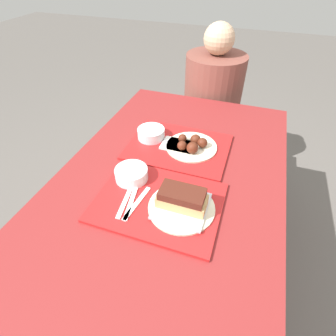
# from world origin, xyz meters

# --- Properties ---
(ground_plane) EXTENTS (12.00, 12.00, 0.00)m
(ground_plane) POSITION_xyz_m (0.00, 0.00, 0.00)
(ground_plane) COLOR #605B56
(picnic_table) EXTENTS (0.89, 1.40, 0.78)m
(picnic_table) POSITION_xyz_m (0.00, 0.00, 0.67)
(picnic_table) COLOR maroon
(picnic_table) RESTS_ON ground_plane
(picnic_bench_far) EXTENTS (0.84, 0.28, 0.47)m
(picnic_bench_far) POSITION_xyz_m (0.00, 0.92, 0.39)
(picnic_bench_far) COLOR maroon
(picnic_bench_far) RESTS_ON ground_plane
(tray_near) EXTENTS (0.45, 0.34, 0.01)m
(tray_near) POSITION_xyz_m (0.01, -0.17, 0.78)
(tray_near) COLOR red
(tray_near) RESTS_ON picnic_table
(tray_far) EXTENTS (0.45, 0.34, 0.01)m
(tray_far) POSITION_xyz_m (-0.02, 0.18, 0.78)
(tray_far) COLOR red
(tray_far) RESTS_ON picnic_table
(bowl_coleslaw_near) EXTENTS (0.13, 0.13, 0.05)m
(bowl_coleslaw_near) POSITION_xyz_m (-0.13, -0.09, 0.81)
(bowl_coleslaw_near) COLOR silver
(bowl_coleslaw_near) RESTS_ON tray_near
(brisket_sandwich_plate) EXTENTS (0.23, 0.23, 0.09)m
(brisket_sandwich_plate) POSITION_xyz_m (0.09, -0.17, 0.82)
(brisket_sandwich_plate) COLOR beige
(brisket_sandwich_plate) RESTS_ON tray_near
(plastic_fork_near) EXTENTS (0.05, 0.17, 0.00)m
(plastic_fork_near) POSITION_xyz_m (-0.08, -0.20, 0.79)
(plastic_fork_near) COLOR white
(plastic_fork_near) RESTS_ON tray_near
(plastic_knife_near) EXTENTS (0.04, 0.17, 0.00)m
(plastic_knife_near) POSITION_xyz_m (-0.06, -0.20, 0.79)
(plastic_knife_near) COLOR white
(plastic_knife_near) RESTS_ON tray_near
(plastic_spoon_near) EXTENTS (0.04, 0.17, 0.00)m
(plastic_spoon_near) POSITION_xyz_m (-0.10, -0.20, 0.79)
(plastic_spoon_near) COLOR white
(plastic_spoon_near) RESTS_ON tray_near
(condiment_packet) EXTENTS (0.04, 0.03, 0.01)m
(condiment_packet) POSITION_xyz_m (0.03, -0.09, 0.79)
(condiment_packet) COLOR teal
(condiment_packet) RESTS_ON tray_near
(bowl_coleslaw_far) EXTENTS (0.13, 0.13, 0.05)m
(bowl_coleslaw_far) POSITION_xyz_m (-0.17, 0.20, 0.81)
(bowl_coleslaw_far) COLOR silver
(bowl_coleslaw_far) RESTS_ON tray_far
(wings_plate_far) EXTENTS (0.23, 0.23, 0.06)m
(wings_plate_far) POSITION_xyz_m (0.04, 0.18, 0.81)
(wings_plate_far) COLOR beige
(wings_plate_far) RESTS_ON tray_far
(napkin_far) EXTENTS (0.14, 0.10, 0.01)m
(napkin_far) POSITION_xyz_m (-0.03, 0.17, 0.79)
(napkin_far) COLOR white
(napkin_far) RESTS_ON tray_far
(person_seated_across) EXTENTS (0.38, 0.38, 0.68)m
(person_seated_across) POSITION_xyz_m (-0.01, 0.92, 0.75)
(person_seated_across) COLOR brown
(person_seated_across) RESTS_ON picnic_bench_far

